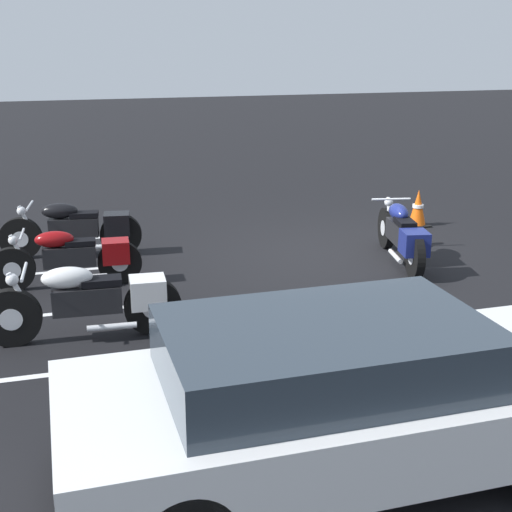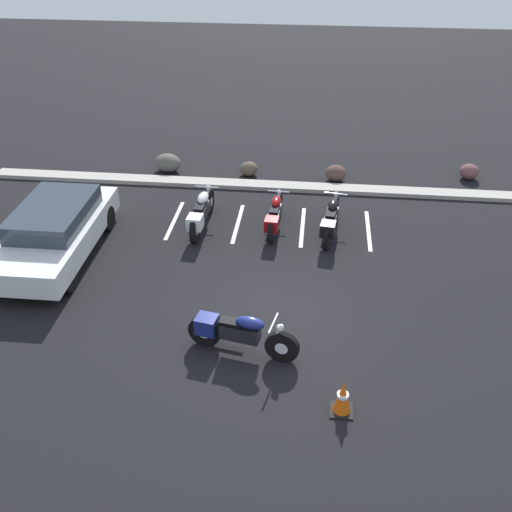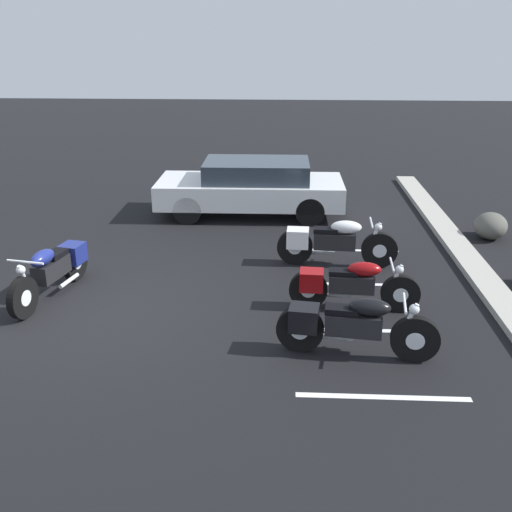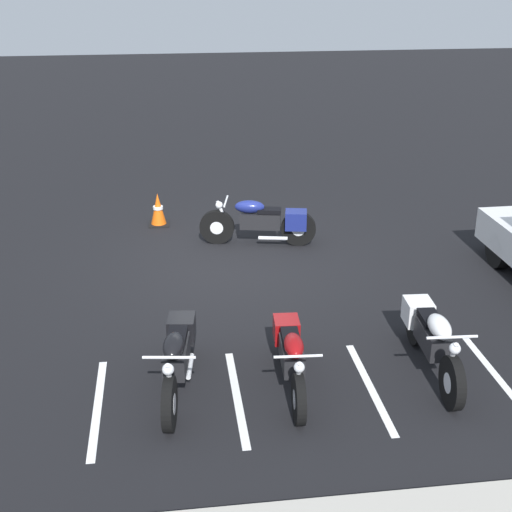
% 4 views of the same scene
% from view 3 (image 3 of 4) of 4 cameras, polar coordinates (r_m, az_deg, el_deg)
% --- Properties ---
extents(ground, '(60.00, 60.00, 0.00)m').
position_cam_3_polar(ground, '(9.72, -15.28, -5.16)').
color(ground, black).
extents(motorcycle_navy_featured, '(2.17, 0.77, 0.86)m').
position_cam_3_polar(motorcycle_navy_featured, '(10.35, -18.71, -1.14)').
color(motorcycle_navy_featured, black).
rests_on(motorcycle_navy_featured, ground).
extents(parked_bike_0, '(0.62, 2.22, 0.87)m').
position_cam_3_polar(parked_bike_0, '(11.13, 7.15, 1.38)').
color(parked_bike_0, black).
rests_on(parked_bike_0, ground).
extents(parked_bike_1, '(0.57, 2.03, 0.80)m').
position_cam_3_polar(parked_bike_1, '(9.41, 8.72, -2.67)').
color(parked_bike_1, black).
rests_on(parked_bike_1, ground).
extents(parked_bike_2, '(0.68, 2.16, 0.85)m').
position_cam_3_polar(parked_bike_2, '(8.10, 8.82, -6.49)').
color(parked_bike_2, black).
rests_on(parked_bike_2, ground).
extents(car_white, '(1.83, 4.31, 1.29)m').
position_cam_3_polar(car_white, '(14.10, -0.39, 6.64)').
color(car_white, black).
rests_on(car_white, ground).
extents(landscape_rock_1, '(0.99, 0.90, 0.55)m').
position_cam_3_polar(landscape_rock_1, '(13.48, 21.45, 2.70)').
color(landscape_rock_1, '#52514A').
rests_on(landscape_rock_1, ground).
extents(stall_line_0, '(0.10, 2.10, 0.00)m').
position_cam_3_polar(stall_line_0, '(12.07, 8.50, 0.56)').
color(stall_line_0, white).
rests_on(stall_line_0, ground).
extents(stall_line_1, '(0.10, 2.10, 0.00)m').
position_cam_3_polar(stall_line_1, '(10.50, 9.32, -2.65)').
color(stall_line_1, white).
rests_on(stall_line_1, ground).
extents(stall_line_2, '(0.10, 2.10, 0.00)m').
position_cam_3_polar(stall_line_2, '(8.98, 10.43, -6.98)').
color(stall_line_2, white).
rests_on(stall_line_2, ground).
extents(stall_line_3, '(0.10, 2.10, 0.00)m').
position_cam_3_polar(stall_line_3, '(7.53, 12.01, -13.00)').
color(stall_line_3, white).
rests_on(stall_line_3, ground).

